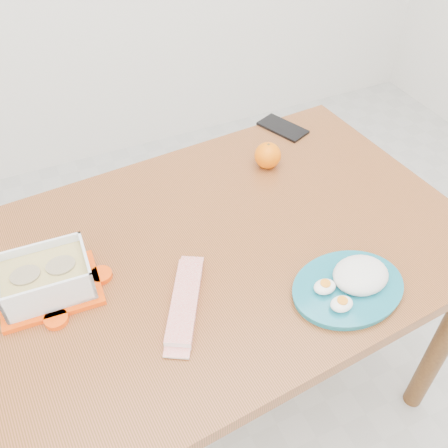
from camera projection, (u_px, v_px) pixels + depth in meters
name	position (u px, v px, depth m)	size (l,w,h in m)	color
ground	(301.00, 412.00, 1.70)	(3.50, 3.50, 0.00)	#B7B7B2
dining_table	(224.00, 267.00, 1.30)	(1.29, 0.91, 0.75)	#97482A
food_container	(46.00, 279.00, 1.09)	(0.23, 0.18, 0.09)	#FF4707
orange_fruit	(268.00, 155.00, 1.43)	(0.08, 0.08, 0.08)	orange
rice_plate	(352.00, 282.00, 1.11)	(0.27, 0.27, 0.07)	#166B7E
candy_bar	(185.00, 302.00, 1.09)	(0.23, 0.06, 0.02)	red
smartphone	(283.00, 128.00, 1.60)	(0.08, 0.16, 0.01)	black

